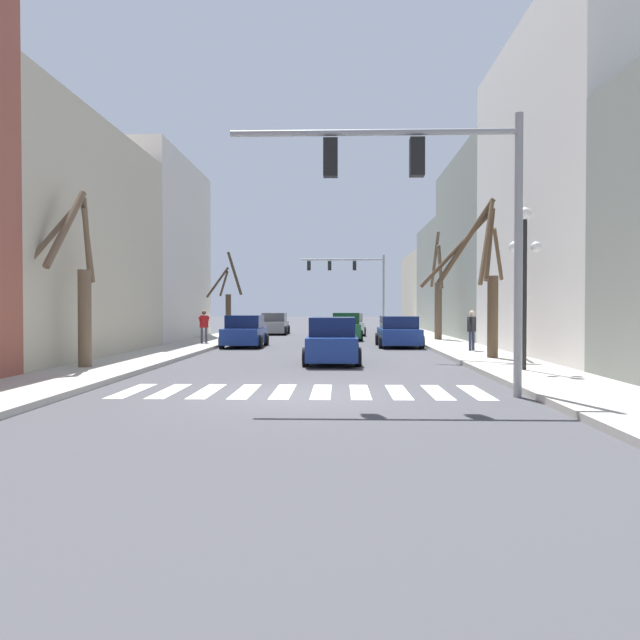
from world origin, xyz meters
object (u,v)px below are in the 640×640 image
at_px(car_parked_left_mid, 346,327).
at_px(street_tree_right_near, 228,302).
at_px(street_tree_left_mid, 485,282).
at_px(street_lamp_right_corner, 525,256).
at_px(car_parked_left_far, 275,324).
at_px(traffic_signal_near, 435,192).
at_px(traffic_signal_far, 353,274).
at_px(car_driving_away_lane, 245,332).
at_px(car_parked_left_near, 399,332).
at_px(car_parked_right_mid, 332,341).
at_px(car_parked_right_far, 349,325).
at_px(street_tree_right_far, 438,294).
at_px(pedestrian_waiting_at_curb, 472,327).
at_px(pedestrian_on_left_sidewalk, 204,324).
at_px(street_tree_left_far, 78,283).

distance_m(car_parked_left_mid, street_tree_right_near, 7.67).
distance_m(car_parked_left_mid, street_tree_left_mid, 15.97).
relative_size(street_lamp_right_corner, car_parked_left_far, 1.15).
xyz_separation_m(traffic_signal_near, traffic_signal_far, (-0.91, 42.30, 0.48)).
bearing_deg(traffic_signal_far, car_driving_away_lane, -103.40).
height_order(traffic_signal_far, street_tree_right_near, traffic_signal_far).
distance_m(car_parked_left_near, car_parked_right_mid, 9.74).
bearing_deg(car_parked_right_mid, car_parked_right_far, -2.47).
bearing_deg(street_tree_right_far, car_parked_right_mid, -113.30).
xyz_separation_m(pedestrian_waiting_at_curb, pedestrian_on_left_sidewalk, (-12.58, 5.14, -0.01)).
relative_size(pedestrian_waiting_at_curb, pedestrian_on_left_sidewalk, 1.01).
xyz_separation_m(car_parked_left_far, street_tree_right_far, (10.45, -9.47, 1.98)).
bearing_deg(street_tree_right_far, traffic_signal_far, 102.55).
height_order(car_parked_left_near, car_parked_right_far, car_parked_right_far).
xyz_separation_m(car_parked_left_mid, pedestrian_on_left_sidewalk, (-7.35, -6.12, 0.37)).
distance_m(traffic_signal_far, car_parked_left_near, 25.10).
distance_m(pedestrian_waiting_at_curb, street_tree_left_far, 15.76).
relative_size(car_parked_left_near, street_tree_right_near, 0.84).
relative_size(traffic_signal_near, car_parked_left_far, 1.57).
height_order(car_driving_away_lane, pedestrian_on_left_sidewalk, pedestrian_on_left_sidewalk).
relative_size(car_parked_left_near, street_tree_left_far, 0.83).
distance_m(street_lamp_right_corner, car_driving_away_lane, 16.55).
height_order(traffic_signal_near, street_tree_right_far, street_tree_right_far).
bearing_deg(street_tree_left_mid, pedestrian_waiting_at_curb, 85.07).
height_order(street_tree_right_near, street_tree_right_far, street_tree_right_far).
bearing_deg(car_parked_left_far, street_tree_left_mid, -156.07).
xyz_separation_m(car_parked_right_far, street_tree_right_far, (4.97, -8.35, 1.99)).
bearing_deg(street_tree_left_far, car_driving_away_lane, 75.50).
relative_size(car_parked_right_mid, street_tree_left_far, 0.87).
height_order(car_parked_left_far, street_tree_left_mid, street_tree_left_mid).
xyz_separation_m(pedestrian_on_left_sidewalk, street_tree_left_far, (-1.00, -12.99, 1.58)).
bearing_deg(street_tree_right_far, traffic_signal_near, -99.12).
bearing_deg(street_tree_right_far, street_tree_right_near, 166.59).
height_order(traffic_signal_near, street_tree_left_mid, traffic_signal_near).
distance_m(car_parked_left_near, car_parked_right_far, 13.12).
bearing_deg(street_tree_right_near, car_parked_left_mid, -9.25).
relative_size(car_parked_right_far, street_tree_left_far, 0.78).
height_order(car_parked_right_far, pedestrian_waiting_at_curb, pedestrian_waiting_at_curb).
distance_m(pedestrian_on_left_sidewalk, street_tree_left_far, 13.12).
distance_m(car_parked_right_mid, car_parked_left_far, 23.66).
distance_m(car_driving_away_lane, car_parked_right_far, 14.34).
xyz_separation_m(street_lamp_right_corner, street_tree_left_far, (-13.38, 0.38, -0.77)).
height_order(car_parked_left_mid, street_tree_left_far, street_tree_left_far).
relative_size(car_parked_right_far, street_tree_right_near, 0.79).
distance_m(car_parked_right_mid, street_tree_right_near, 18.18).
xyz_separation_m(pedestrian_on_left_sidewalk, street_tree_right_far, (12.64, 4.29, 1.58)).
xyz_separation_m(street_lamp_right_corner, car_parked_left_mid, (-5.04, 19.48, -2.72)).
relative_size(car_parked_right_mid, car_parked_right_far, 1.11).
bearing_deg(street_lamp_right_corner, pedestrian_on_left_sidewalk, 132.82).
bearing_deg(street_tree_right_near, street_tree_left_far, -92.59).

